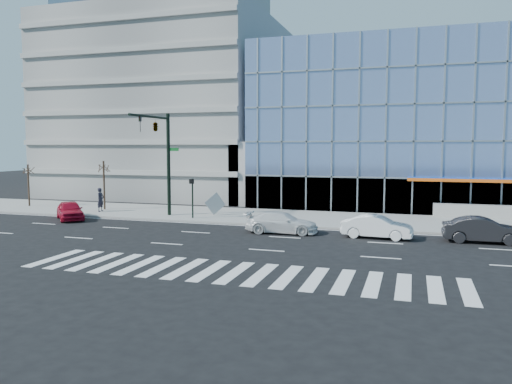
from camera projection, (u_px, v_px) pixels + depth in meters
ground at (285, 237)px, 30.69m from camera, size 160.00×160.00×0.00m
sidewalk at (310, 218)px, 38.28m from camera, size 120.00×8.00×0.15m
theatre_building at (482, 127)px, 50.49m from camera, size 42.00×26.00×15.00m
parking_garage at (178, 110)px, 60.47m from camera, size 24.00×24.00×20.00m
ramp_block at (271, 173)px, 49.31m from camera, size 6.00×8.00×6.00m
tower_far_mid at (95, 31)px, 106.13m from camera, size 13.00×13.00×60.00m
tower_backdrop at (229, 58)px, 103.96m from camera, size 14.00×14.00×48.00m
traffic_signal at (159, 139)px, 37.77m from camera, size 1.14×5.74×8.00m
ped_signal_post at (192, 192)px, 37.74m from camera, size 0.30×0.33×3.00m
street_tree_near at (104, 167)px, 42.87m from camera, size 1.10×1.10×4.23m
street_tree_far at (28, 170)px, 45.30m from camera, size 1.10×1.10×3.87m
white_suv at (282, 223)px, 32.19m from camera, size 4.82×2.23×1.36m
white_sedan at (377, 227)px, 30.41m from camera, size 4.34×1.81×1.40m
dark_sedan at (483, 230)px, 28.96m from camera, size 4.54×1.68×1.48m
red_sedan at (70, 210)px, 38.07m from camera, size 4.17×4.19×1.44m
pedestrian at (101, 200)px, 41.66m from camera, size 0.50×0.74×1.98m
tilted_panel at (215, 204)px, 39.57m from camera, size 1.34×1.32×1.82m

